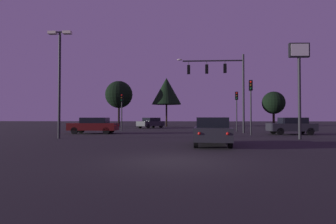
# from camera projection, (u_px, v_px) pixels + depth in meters

# --- Properties ---
(ground_plane) EXTENTS (168.00, 168.00, 0.00)m
(ground_plane) POSITION_uv_depth(u_px,v_px,m) (179.00, 130.00, 33.94)
(ground_plane) COLOR black
(ground_plane) RESTS_ON ground
(traffic_signal_mast_arm) EXTENTS (6.66, 0.39, 7.78)m
(traffic_signal_mast_arm) POSITION_uv_depth(u_px,v_px,m) (223.00, 78.00, 26.96)
(traffic_signal_mast_arm) COLOR #232326
(traffic_signal_mast_arm) RESTS_ON ground
(traffic_light_corner_left) EXTENTS (0.30, 0.35, 4.38)m
(traffic_light_corner_left) POSITION_uv_depth(u_px,v_px,m) (237.00, 103.00, 30.06)
(traffic_light_corner_left) COLOR #232326
(traffic_light_corner_left) RESTS_ON ground
(traffic_light_corner_right) EXTENTS (0.34, 0.37, 4.23)m
(traffic_light_corner_right) POSITION_uv_depth(u_px,v_px,m) (122.00, 105.00, 30.74)
(traffic_light_corner_right) COLOR #232326
(traffic_light_corner_right) RESTS_ON ground
(traffic_light_median) EXTENTS (0.32, 0.36, 4.75)m
(traffic_light_median) POSITION_uv_depth(u_px,v_px,m) (251.00, 96.00, 23.42)
(traffic_light_median) COLOR #232326
(traffic_light_median) RESTS_ON ground
(car_nearside_lane) EXTENTS (2.24, 4.44, 1.52)m
(car_nearside_lane) POSITION_uv_depth(u_px,v_px,m) (212.00, 131.00, 14.83)
(car_nearside_lane) COLOR #232328
(car_nearside_lane) RESTS_ON ground
(car_crossing_left) EXTENTS (4.15, 1.95, 1.52)m
(car_crossing_left) POSITION_uv_depth(u_px,v_px,m) (292.00, 126.00, 24.40)
(car_crossing_left) COLOR #232328
(car_crossing_left) RESTS_ON ground
(car_crossing_right) EXTENTS (4.63, 1.88, 1.52)m
(car_crossing_right) POSITION_uv_depth(u_px,v_px,m) (94.00, 125.00, 25.78)
(car_crossing_right) COLOR #4C0F0F
(car_crossing_right) RESTS_ON ground
(car_far_lane) EXTENTS (3.93, 4.42, 1.52)m
(car_far_lane) POSITION_uv_depth(u_px,v_px,m) (151.00, 123.00, 39.59)
(car_far_lane) COLOR #232328
(car_far_lane) RESTS_ON ground
(parking_lot_lamp_post) EXTENTS (1.70, 0.36, 7.80)m
(parking_lot_lamp_post) POSITION_uv_depth(u_px,v_px,m) (60.00, 70.00, 19.77)
(parking_lot_lamp_post) COLOR #232326
(parking_lot_lamp_post) RESTS_ON ground
(store_sign_illuminated) EXTENTS (1.41, 0.32, 6.72)m
(store_sign_illuminated) POSITION_uv_depth(u_px,v_px,m) (299.00, 69.00, 18.99)
(store_sign_illuminated) COLOR #232326
(store_sign_illuminated) RESTS_ON ground
(tree_behind_sign) EXTENTS (5.17, 5.17, 8.49)m
(tree_behind_sign) POSITION_uv_depth(u_px,v_px,m) (166.00, 91.00, 47.60)
(tree_behind_sign) COLOR black
(tree_behind_sign) RESTS_ON ground
(tree_left_far) EXTENTS (4.66, 4.66, 7.83)m
(tree_left_far) POSITION_uv_depth(u_px,v_px,m) (119.00, 95.00, 46.78)
(tree_left_far) COLOR black
(tree_left_far) RESTS_ON ground
(tree_center_horizon) EXTENTS (4.11, 4.11, 6.31)m
(tree_center_horizon) POSITION_uv_depth(u_px,v_px,m) (274.00, 103.00, 49.68)
(tree_center_horizon) COLOR black
(tree_center_horizon) RESTS_ON ground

